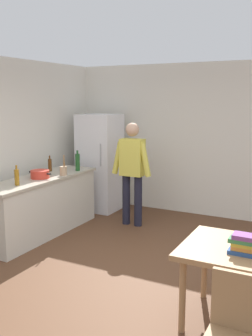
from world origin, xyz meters
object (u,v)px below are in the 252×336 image
Objects in this scene: cooking_pot at (40,174)px; book_stack at (246,244)px; refrigerator at (100,163)px; bottle_beer_brown at (50,165)px; bottle_oil_amber at (17,177)px; chair at (238,332)px; person at (132,167)px; utensil_jar at (63,170)px; bottle_wine_green at (78,162)px.

book_stack is (3.24, -1.17, -0.12)m from cooking_pot.
bottle_beer_brown is (-0.28, -1.12, 0.11)m from refrigerator.
cooking_pot is 3.44m from book_stack.
refrigerator is 1.65m from cooking_pot.
book_stack is at bearing -11.31° from bottle_oil_amber.
chair is at bearing -48.03° from refrigerator.
refrigerator is 1.10m from person.
bottle_oil_amber is at bearing -75.98° from bottle_beer_brown.
utensil_jar reaches higher than cooking_pot.
utensil_jar is (-0.82, -0.75, 0.00)m from person.
refrigerator reaches higher than bottle_oil_amber.
bottle_oil_amber is at bearing -99.65° from utensil_jar.
person is at bearing 113.68° from chair.
bottle_beer_brown is at bearing 104.02° from bottle_oil_amber.
bottle_oil_amber reaches higher than chair.
person is 5.31× the size of utensil_jar.
cooking_pot reaches higher than book_stack.
person reaches higher than cooking_pot.
cooking_pot is at bearing -91.93° from refrigerator.
refrigerator is 1.06× the size of person.
cooking_pot is at bearing -132.64° from person.
refrigerator is 1.16m from bottle_beer_brown.
cooking_pot is at bearing 160.15° from book_stack.
book_stack is (-0.12, 0.86, 0.30)m from chair.
cooking_pot is 1.35× the size of book_stack.
book_stack is at bearing -32.15° from bottle_wine_green.
bottle_oil_amber is (-0.97, -1.62, 0.04)m from person.
bottle_wine_green is (0.16, 0.77, 0.09)m from cooking_pot.
refrigerator is at bearing 96.60° from bottle_wine_green.
bottle_wine_green is at bearing 84.69° from bottle_oil_amber.
bottle_wine_green reaches higher than bottle_oil_amber.
bottle_wine_green is (0.10, -0.88, 0.15)m from refrigerator.
book_stack is (3.05, -1.51, -0.14)m from utensil_jar.
cooking_pot is 0.79m from bottle_wine_green.
bottle_beer_brown reaches higher than chair.
person is 1.11m from utensil_jar.
bottle_beer_brown reaches higher than cooking_pot.
cooking_pot is 0.53m from bottle_oil_amber.
bottle_oil_amber is (-0.02, -2.17, 0.12)m from refrigerator.
chair is 3.08× the size of book_stack.
person is 0.91m from bottle_wine_green.
book_stack is (3.18, -2.81, -0.06)m from refrigerator.
utensil_jar is at bearing 80.35° from bottle_oil_amber.
utensil_jar is 1.14× the size of bottle_oil_amber.
bottle_wine_green reaches higher than utensil_jar.
bottle_wine_green reaches higher than bottle_beer_brown.
bottle_wine_green is 1.31× the size of bottle_beer_brown.
utensil_jar is at bearing 129.97° from chair.
chair is at bearing -35.42° from bottle_beer_brown.
person is at bearing -30.23° from refrigerator.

